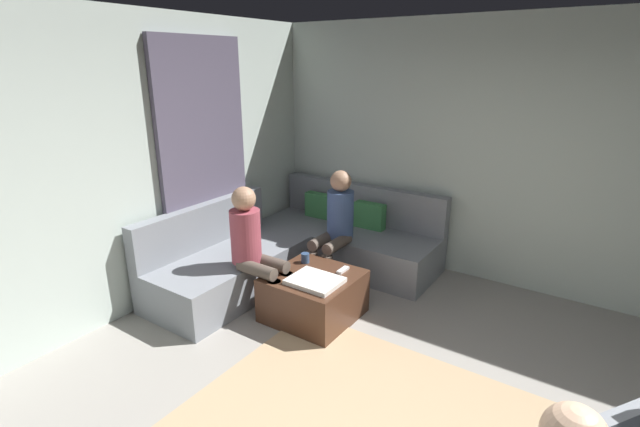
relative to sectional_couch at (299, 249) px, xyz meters
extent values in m
cube|color=silver|center=(2.08, 1.06, 1.07)|extent=(6.00, 0.12, 2.70)
cube|color=silver|center=(-0.86, -1.88, 1.07)|extent=(0.12, 6.00, 2.70)
cube|color=#595166|center=(-0.76, -0.58, 0.97)|extent=(0.06, 1.10, 2.50)
cube|color=gray|center=(0.30, 0.53, -0.07)|extent=(2.10, 0.85, 0.42)
cube|color=gray|center=(0.30, 0.88, 0.36)|extent=(2.10, 0.14, 0.45)
cube|color=gray|center=(-0.32, -0.75, -0.07)|extent=(0.85, 1.70, 0.42)
cube|color=gray|center=(-0.68, -0.75, 0.36)|extent=(0.14, 1.70, 0.45)
cube|color=#3F8C4C|center=(-0.20, 0.70, 0.26)|extent=(0.36, 0.12, 0.36)
cube|color=#3F8C4C|center=(0.50, 0.70, 0.26)|extent=(0.36, 0.12, 0.36)
cube|color=#4C2D1E|center=(0.67, -0.67, -0.07)|extent=(0.76, 0.76, 0.42)
cube|color=white|center=(0.77, -0.79, 0.16)|extent=(0.44, 0.36, 0.04)
cylinder|color=#334C72|center=(0.45, -0.49, 0.19)|extent=(0.08, 0.08, 0.10)
cube|color=white|center=(0.85, -0.45, 0.15)|extent=(0.05, 0.15, 0.02)
cylinder|color=brown|center=(0.53, -0.25, -0.07)|extent=(0.12, 0.12, 0.42)
cylinder|color=brown|center=(0.35, -0.25, -0.07)|extent=(0.12, 0.12, 0.42)
cylinder|color=brown|center=(0.53, -0.05, 0.20)|extent=(0.12, 0.40, 0.12)
cylinder|color=brown|center=(0.35, -0.05, 0.20)|extent=(0.12, 0.40, 0.12)
cylinder|color=#3F598C|center=(0.44, 0.15, 0.45)|extent=(0.28, 0.28, 0.50)
sphere|color=tan|center=(0.44, 0.15, 0.81)|extent=(0.22, 0.22, 0.22)
cylinder|color=brown|center=(0.45, -0.79, -0.07)|extent=(0.12, 0.12, 0.42)
cylinder|color=brown|center=(0.45, -0.97, -0.07)|extent=(0.12, 0.12, 0.42)
cylinder|color=brown|center=(0.25, -0.79, 0.20)|extent=(0.40, 0.12, 0.12)
cylinder|color=brown|center=(0.25, -0.97, 0.20)|extent=(0.40, 0.12, 0.12)
cylinder|color=#993F4C|center=(0.05, -0.88, 0.45)|extent=(0.28, 0.28, 0.50)
sphere|color=tan|center=(0.05, -0.88, 0.81)|extent=(0.22, 0.22, 0.22)
camera|label=1|loc=(2.81, -3.74, 1.98)|focal=25.62mm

